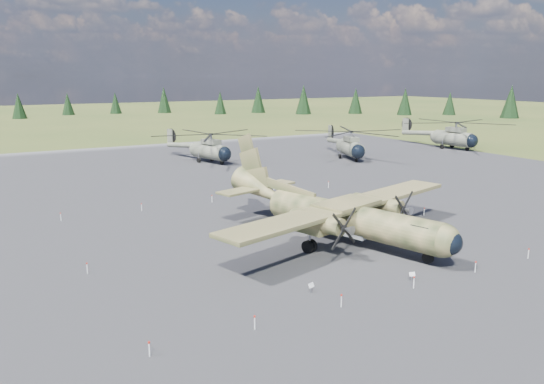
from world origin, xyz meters
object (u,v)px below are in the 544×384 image
transport_plane (337,211)px  helicopter_near (209,142)px  helicopter_far (453,130)px  helicopter_mid (350,139)px

transport_plane → helicopter_near: (6.79, 44.30, 0.87)m
helicopter_near → helicopter_far: 48.32m
transport_plane → helicopter_near: size_ratio=1.10×
helicopter_mid → helicopter_far: (25.39, 0.55, 0.29)m
transport_plane → helicopter_near: bearing=65.6°
transport_plane → helicopter_far: 65.58m
transport_plane → helicopter_far: transport_plane is taller
helicopter_near → helicopter_far: helicopter_far is taller
transport_plane → helicopter_near: 44.83m
helicopter_near → helicopter_mid: helicopter_mid is taller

